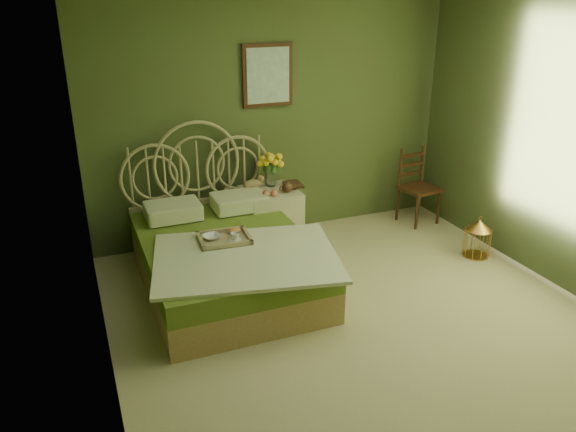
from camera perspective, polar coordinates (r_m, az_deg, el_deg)
name	(u,v)px	position (r m, az deg, el deg)	size (l,w,h in m)	color
floor	(372,332)	(4.69, 8.57, -11.61)	(4.50, 4.50, 0.00)	#BFB18A
wall_back	(273,118)	(6.08, -1.51, 9.95)	(4.00, 4.00, 0.00)	#47592F
wall_left	(93,220)	(3.56, -19.20, -0.42)	(4.50, 4.50, 0.00)	#47592F
wall_art	(268,75)	(5.95, -2.07, 14.09)	(0.54, 0.04, 0.64)	#371F0F
bed	(225,256)	(5.22, -6.42, -4.03)	(1.72, 2.18, 1.35)	tan
nightstand	(271,211)	(6.00, -1.76, 0.48)	(0.56, 0.56, 1.04)	#ECE7C0
chair	(416,181)	(6.75, 12.91, 3.49)	(0.44, 0.44, 0.88)	#371F0F
birdcage	(478,239)	(6.09, 18.70, -2.20)	(0.26, 0.26, 0.40)	#C88940
book_lower	(286,186)	(5.98, -0.24, 3.03)	(0.18, 0.24, 0.02)	#381E0F
book_upper	(286,185)	(5.97, -0.24, 3.20)	(0.17, 0.23, 0.02)	#472819
cereal_bowl	(212,237)	(5.02, -7.76, -2.13)	(0.15, 0.15, 0.04)	white
coffee_cup	(235,237)	(4.96, -5.43, -2.11)	(0.08, 0.08, 0.07)	white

